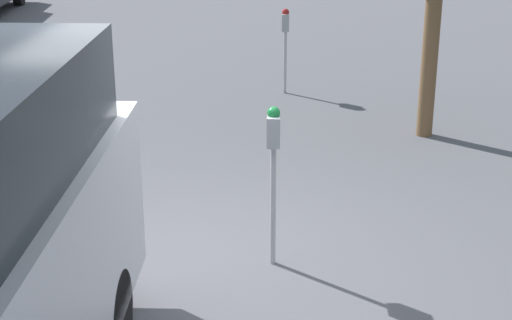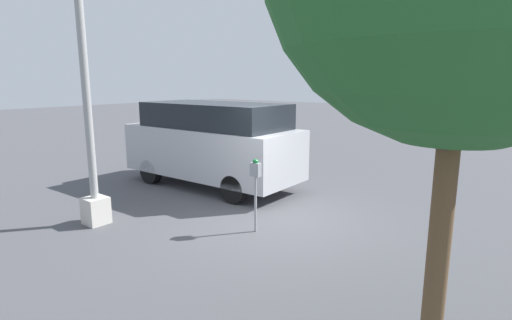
% 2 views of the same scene
% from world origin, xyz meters
% --- Properties ---
extents(ground_plane, '(80.00, 80.00, 0.00)m').
position_xyz_m(ground_plane, '(0.00, 0.00, 0.00)').
color(ground_plane, '#4C4C51').
extents(parking_meter_near, '(0.20, 0.11, 1.44)m').
position_xyz_m(parking_meter_near, '(-0.16, 0.53, 1.06)').
color(parking_meter_near, '#9E9EA3').
rests_on(parking_meter_near, ground).
extents(lamp_post, '(0.44, 0.44, 5.68)m').
position_xyz_m(lamp_post, '(2.67, 2.21, 1.81)').
color(lamp_post, beige).
rests_on(lamp_post, ground).
extents(parked_van, '(5.03, 2.09, 2.29)m').
position_xyz_m(parked_van, '(2.90, -1.43, 1.23)').
color(parked_van, '#B2B2B7').
rests_on(parked_van, ground).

